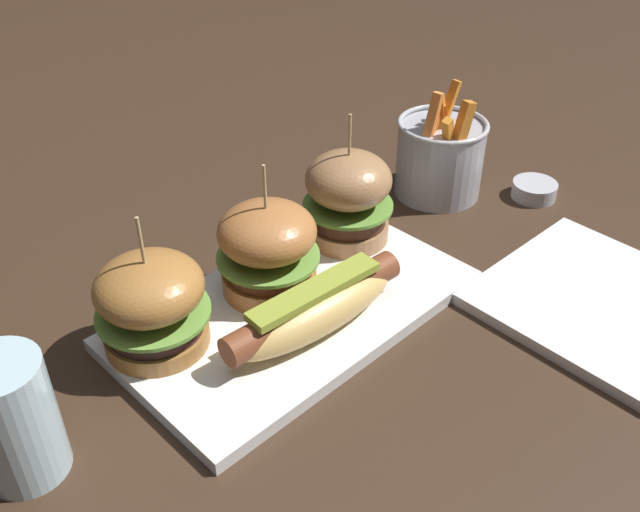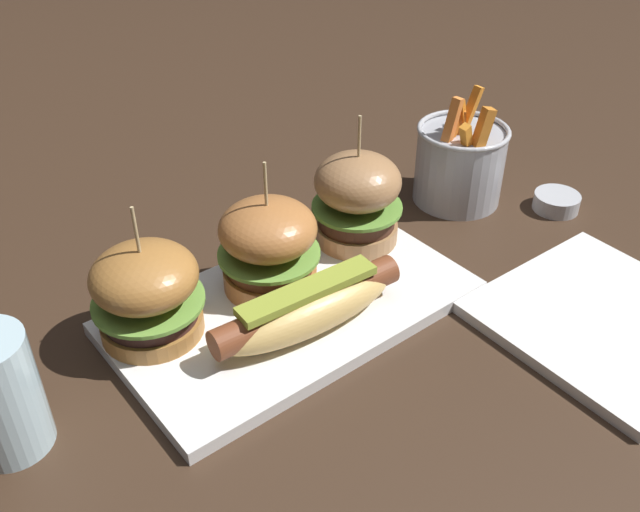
# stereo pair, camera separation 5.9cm
# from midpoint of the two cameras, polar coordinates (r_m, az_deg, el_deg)

# --- Properties ---
(ground_plane) EXTENTS (3.00, 3.00, 0.00)m
(ground_plane) POSITION_cam_midpoint_polar(r_m,az_deg,el_deg) (0.70, -4.42, -4.81)
(ground_plane) COLOR #382619
(platter_main) EXTENTS (0.35, 0.20, 0.01)m
(platter_main) POSITION_cam_midpoint_polar(r_m,az_deg,el_deg) (0.70, -4.44, -4.38)
(platter_main) COLOR white
(platter_main) RESTS_ON ground
(hot_dog) EXTENTS (0.20, 0.07, 0.05)m
(hot_dog) POSITION_cam_midpoint_polar(r_m,az_deg,el_deg) (0.65, -3.00, -4.29)
(hot_dog) COLOR #DAB061
(hot_dog) RESTS_ON platter_main
(slider_left) EXTENTS (0.10, 0.10, 0.13)m
(slider_left) POSITION_cam_midpoint_polar(r_m,az_deg,el_deg) (0.65, -15.94, -3.75)
(slider_left) COLOR #A76E33
(slider_left) RESTS_ON platter_main
(slider_center) EXTENTS (0.10, 0.10, 0.14)m
(slider_center) POSITION_cam_midpoint_polar(r_m,az_deg,el_deg) (0.69, -6.82, 0.45)
(slider_center) COLOR #B06D38
(slider_center) RESTS_ON platter_main
(slider_right) EXTENTS (0.10, 0.10, 0.15)m
(slider_right) POSITION_cam_midpoint_polar(r_m,az_deg,el_deg) (0.76, 0.06, 4.77)
(slider_right) COLOR #A27349
(slider_right) RESTS_ON platter_main
(fries_bucket) EXTENTS (0.11, 0.11, 0.15)m
(fries_bucket) POSITION_cam_midpoint_polar(r_m,az_deg,el_deg) (0.88, 7.73, 7.92)
(fries_bucket) COLOR #A8AAB2
(fries_bucket) RESTS_ON ground
(sauce_ramekin) EXTENTS (0.05, 0.05, 0.02)m
(sauce_ramekin) POSITION_cam_midpoint_polar(r_m,az_deg,el_deg) (0.92, 15.12, 5.15)
(sauce_ramekin) COLOR #B7BABF
(sauce_ramekin) RESTS_ON ground
(side_plate) EXTENTS (0.22, 0.22, 0.01)m
(side_plate) POSITION_cam_midpoint_polar(r_m,az_deg,el_deg) (0.75, 19.51, -3.53)
(side_plate) COLOR white
(side_plate) RESTS_ON ground
(water_glass) EXTENTS (0.06, 0.06, 0.11)m
(water_glass) POSITION_cam_midpoint_polar(r_m,az_deg,el_deg) (0.59, -26.16, -11.84)
(water_glass) COLOR silver
(water_glass) RESTS_ON ground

